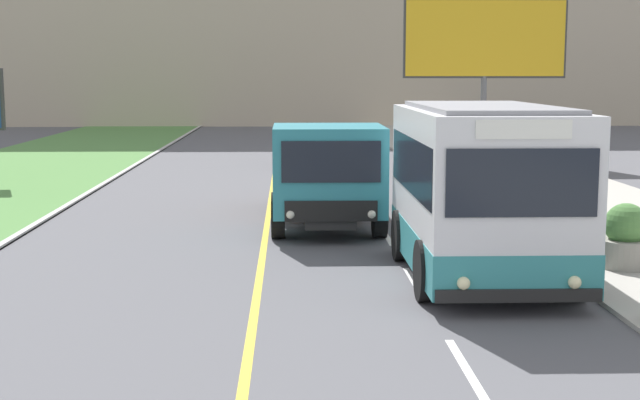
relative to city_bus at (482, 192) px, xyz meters
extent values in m
cube|color=silver|center=(-1.21, -4.83, -1.57)|extent=(0.12, 2.40, 0.01)
cube|color=silver|center=(-1.21, -0.23, -1.57)|extent=(0.12, 2.40, 0.01)
cube|color=silver|center=(-1.21, 4.37, -1.57)|extent=(0.12, 2.40, 0.01)
cube|color=silver|center=(-1.21, 8.97, -1.57)|extent=(0.12, 2.40, 0.01)
cube|color=silver|center=(-1.21, 13.57, -1.57)|extent=(0.12, 2.40, 0.01)
cube|color=silver|center=(-1.21, 18.17, -1.57)|extent=(0.12, 2.40, 0.01)
cube|color=silver|center=(-1.21, 22.77, -1.57)|extent=(0.12, 2.40, 0.01)
cube|color=silver|center=(-1.21, 27.37, -1.57)|extent=(0.12, 2.40, 0.01)
cube|color=silver|center=(0.00, 0.00, 0.08)|extent=(2.56, 5.29, 2.76)
cube|color=teal|center=(0.00, 0.00, -0.95)|extent=(2.58, 5.31, 0.70)
cube|color=black|center=(0.00, 0.00, 0.49)|extent=(2.59, 4.86, 0.97)
cube|color=gray|center=(0.00, 0.00, 1.50)|extent=(2.18, 4.76, 0.08)
cube|color=black|center=(0.00, -2.66, 0.49)|extent=(2.26, 0.04, 1.01)
cube|color=black|center=(0.00, -2.67, -1.20)|extent=(2.51, 0.06, 0.20)
sphere|color=#F4EAB2|center=(-0.83, -2.68, -1.00)|extent=(0.20, 0.20, 0.20)
sphere|color=#F4EAB2|center=(0.83, -2.68, -1.00)|extent=(0.20, 0.20, 0.20)
cube|color=white|center=(0.00, -2.66, 1.28)|extent=(1.41, 0.04, 0.28)
cylinder|color=black|center=(-1.22, -1.48, -1.07)|extent=(0.28, 1.00, 1.00)
cylinder|color=black|center=(1.22, -1.48, -1.07)|extent=(0.28, 1.00, 1.00)
cylinder|color=black|center=(-1.22, 1.70, -1.07)|extent=(0.28, 1.00, 1.00)
cylinder|color=black|center=(1.22, 1.70, -1.07)|extent=(0.28, 1.00, 1.00)
cube|color=black|center=(-2.53, 6.43, -1.13)|extent=(1.11, 6.56, 0.20)
cube|color=teal|center=(-2.53, 4.41, -0.05)|extent=(2.47, 2.52, 1.95)
cube|color=black|center=(-2.53, 3.13, 0.24)|extent=(2.10, 0.04, 0.88)
cube|color=black|center=(-2.53, 3.12, -0.81)|extent=(1.97, 0.06, 0.44)
sphere|color=silver|center=(-3.39, 3.11, -0.88)|extent=(0.18, 0.18, 0.18)
sphere|color=silver|center=(-1.67, 3.11, -0.88)|extent=(0.18, 0.18, 0.18)
cube|color=#994C19|center=(-2.53, 7.81, -0.97)|extent=(2.34, 3.79, 0.12)
cube|color=#994C19|center=(-3.64, 7.81, -0.36)|extent=(0.12, 3.79, 1.33)
cube|color=#994C19|center=(-1.42, 7.81, -0.36)|extent=(0.12, 3.79, 1.33)
cube|color=#994C19|center=(-2.53, 5.98, -0.36)|extent=(2.34, 0.12, 1.33)
cube|color=#994C19|center=(-2.53, 9.65, -0.36)|extent=(2.34, 0.12, 1.33)
cube|color=#994C19|center=(-2.53, 5.98, 0.42)|extent=(2.34, 0.12, 0.24)
cylinder|color=black|center=(-3.66, 4.16, -1.05)|extent=(0.30, 1.04, 1.04)
cylinder|color=black|center=(-1.40, 4.16, -1.05)|extent=(0.30, 1.04, 1.04)
cylinder|color=black|center=(-3.66, 8.00, -1.05)|extent=(0.30, 1.04, 1.04)
cylinder|color=black|center=(-1.40, 8.00, -1.05)|extent=(0.30, 1.04, 1.04)
cube|color=silver|center=(-2.71, 19.59, -1.08)|extent=(1.80, 4.30, 0.61)
cube|color=black|center=(-2.71, 19.70, -0.45)|extent=(1.53, 2.36, 0.65)
cylinder|color=black|center=(-3.52, 18.30, -1.26)|extent=(0.18, 0.62, 0.62)
cylinder|color=black|center=(-1.90, 18.30, -1.26)|extent=(0.18, 0.62, 0.62)
cylinder|color=black|center=(-3.52, 20.88, -1.26)|extent=(0.18, 0.62, 0.62)
cylinder|color=black|center=(-1.90, 20.88, -1.26)|extent=(0.18, 0.62, 0.62)
cylinder|color=#59595B|center=(4.42, 20.33, 0.20)|extent=(0.24, 0.24, 3.55)
cube|color=#333333|center=(4.42, 20.33, 3.47)|extent=(6.54, 0.20, 3.15)
cube|color=gold|center=(4.42, 20.22, 3.47)|extent=(6.38, 0.02, 2.99)
cylinder|color=gray|center=(2.83, 0.56, -1.23)|extent=(1.01, 1.01, 0.52)
sphere|color=#518442|center=(2.83, 0.56, -0.69)|extent=(0.81, 0.81, 0.81)
cylinder|color=gray|center=(2.99, 4.62, -1.23)|extent=(1.05, 1.05, 0.53)
sphere|color=#518442|center=(2.99, 4.62, -0.68)|extent=(0.84, 0.84, 0.84)
cylinder|color=gray|center=(2.91, 8.67, -1.22)|extent=(1.11, 1.11, 0.54)
sphere|color=#518442|center=(2.91, 8.67, -0.65)|extent=(0.89, 0.89, 0.89)
camera|label=1|loc=(-3.41, -15.48, 2.09)|focal=50.00mm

